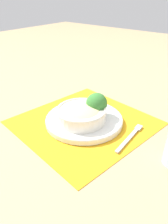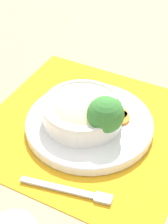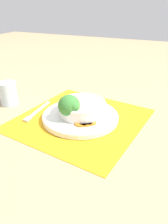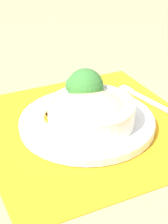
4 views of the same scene
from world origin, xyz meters
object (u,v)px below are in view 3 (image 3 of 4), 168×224
at_px(broccoli_floret, 69,106).
at_px(fork, 36,113).
at_px(bowl, 82,106).
at_px(water_glass, 8,95).

distance_m(broccoli_floret, fork, 0.17).
height_order(bowl, water_glass, water_glass).
bearing_deg(fork, bowl, -168.38).
relative_size(broccoli_floret, water_glass, 0.93).
relative_size(bowl, fork, 0.99).
bearing_deg(bowl, broccoli_floret, 67.85).
height_order(broccoli_floret, fork, broccoli_floret).
distance_m(water_glass, fork, 0.17).
xyz_separation_m(bowl, water_glass, (0.34, 0.02, -0.00)).
xyz_separation_m(bowl, broccoli_floret, (0.02, 0.06, 0.02)).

